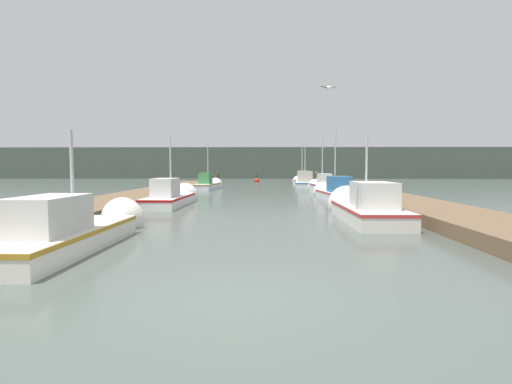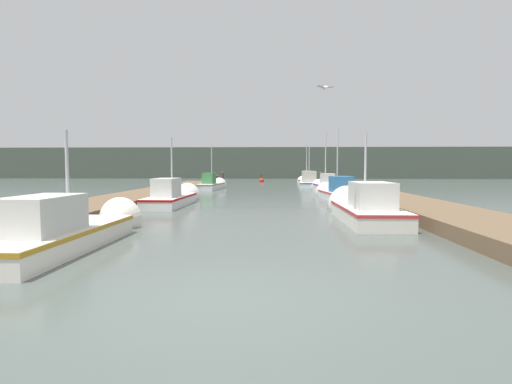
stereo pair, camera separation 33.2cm
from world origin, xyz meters
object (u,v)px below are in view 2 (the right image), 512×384
Objects in this scene: fishing_boat_6 at (309,182)px; fishing_boat_4 at (325,187)px; fishing_boat_3 at (336,192)px; seagull_lead at (325,88)px; fishing_boat_0 at (73,229)px; fishing_boat_5 at (213,184)px; fishing_boat_1 at (362,208)px; mooring_piling_1 at (216,180)px; fishing_boat_2 at (174,197)px; mooring_piling_2 at (223,177)px; mooring_piling_0 at (321,179)px; fishing_boat_7 at (306,180)px; channel_buoy at (262,181)px.

fishing_boat_4 is at bearing -83.37° from fishing_boat_6.
fishing_boat_3 is at bearing -94.25° from fishing_boat_4.
fishing_boat_3 is 12.27m from seagull_lead.
fishing_boat_5 is at bearing 91.30° from fishing_boat_0.
fishing_boat_5 is (-8.50, 19.09, -0.03)m from fishing_boat_1.
mooring_piling_1 is (-9.37, 4.12, 0.09)m from fishing_boat_6.
fishing_boat_2 is 1.11× the size of fishing_boat_3.
fishing_boat_5 reaches higher than mooring_piling_2.
seagull_lead is at bearing 24.12° from fishing_boat_0.
seagull_lead reaches higher than fishing_boat_5.
mooring_piling_0 is at bearing 81.40° from fishing_boat_4.
mooring_piling_2 is (-10.70, 10.24, -0.07)m from mooring_piling_0.
mooring_piling_0 is (1.16, 0.40, 0.28)m from fishing_boat_6.
fishing_boat_2 reaches higher than mooring_piling_0.
fishing_boat_3 is 20.57m from mooring_piling_1.
fishing_boat_5 reaches higher than mooring_piling_1.
fishing_boat_0 is 16.68m from fishing_boat_3.
fishing_boat_2 is at bearing -111.93° from fishing_boat_6.
fishing_boat_7 reaches higher than fishing_boat_2.
mooring_piling_0 is 1.26× the size of channel_buoy.
fishing_boat_4 is 4.29× the size of channel_buoy.
fishing_boat_5 is 8.01m from mooring_piling_1.
fishing_boat_3 is 18.97m from fishing_boat_7.
fishing_boat_0 is at bearing -94.93° from channel_buoy.
fishing_boat_0 is 0.99× the size of fishing_boat_1.
fishing_boat_3 is 1.03× the size of fishing_boat_7.
fishing_boat_1 is 9.98m from fishing_boat_2.
fishing_boat_0 is 30.17m from mooring_piling_0.
fishing_boat_4 is 0.84× the size of fishing_boat_5.
fishing_boat_5 is 10.43× the size of seagull_lead.
fishing_boat_5 is 12.40m from fishing_boat_7.
fishing_boat_1 is 11.28× the size of seagull_lead.
fishing_boat_3 is 26.49m from channel_buoy.
fishing_boat_4 is 21.08m from channel_buoy.
fishing_boat_0 reaches higher than mooring_piling_0.
fishing_boat_5 is at bearing 91.70° from fishing_boat_2.
fishing_boat_2 reaches higher than channel_buoy.
fishing_boat_0 is at bearing -126.93° from fishing_boat_3.
fishing_boat_2 reaches higher than fishing_boat_1.
mooring_piling_1 is (-9.30, 27.06, 0.09)m from fishing_boat_1.
fishing_boat_2 is at bearing 146.81° from fishing_boat_1.
fishing_boat_4 reaches higher than fishing_boat_5.
mooring_piling_0 reaches higher than mooring_piling_1.
channel_buoy is at bearing 121.83° from fishing_boat_7.
fishing_boat_7 is (-0.22, 18.97, 0.05)m from fishing_boat_3.
fishing_boat_1 is at bearing -95.67° from fishing_boat_4.
mooring_piling_2 is at bearing 93.41° from fishing_boat_2.
seagull_lead reaches higher than fishing_boat_2.
fishing_boat_5 reaches higher than fishing_boat_1.
fishing_boat_1 is 5.55× the size of channel_buoy.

